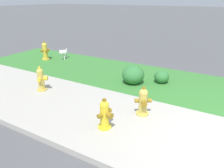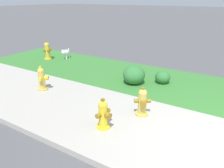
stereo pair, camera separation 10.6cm
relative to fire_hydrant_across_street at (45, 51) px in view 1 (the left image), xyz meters
name	(u,v)px [view 1 (the left image)]	position (x,y,z in m)	size (l,w,h in m)	color
fire_hydrant_across_street	(45,51)	(0.00, 0.00, 0.00)	(0.36, 0.38, 0.75)	gold
fire_hydrant_at_driveway	(41,79)	(2.28, -2.34, -0.03)	(0.32, 0.35, 0.69)	gold
fire_hydrant_by_grass_verge	(143,102)	(5.20, -2.17, -0.05)	(0.36, 0.34, 0.66)	gold
fire_hydrant_far_end	(105,115)	(4.77, -3.04, -0.06)	(0.33, 0.36, 0.64)	yellow
small_white_dog	(64,53)	(0.58, 0.45, -0.10)	(0.28, 0.52, 0.45)	white
shrub_bush_far_verge	(162,77)	(4.94, -0.10, -0.17)	(0.44, 0.44, 0.38)	#337538
shrub_bush_mid_verge	(133,75)	(4.23, -0.59, -0.08)	(0.65, 0.65, 0.56)	#337538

